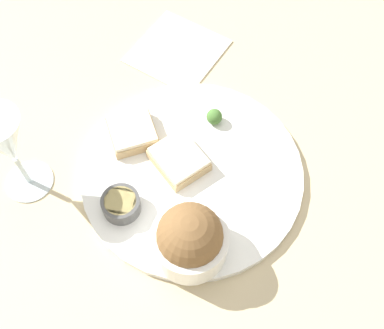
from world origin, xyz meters
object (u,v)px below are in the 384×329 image
Objects in this scene: wine_glass at (6,144)px; napkin at (177,50)px; salad_bowl at (190,239)px; sauce_ramekin at (121,204)px; cheese_toast_far at (131,134)px; cheese_toast_near at (179,159)px.

wine_glass reaches higher than napkin.
salad_bowl is 0.64× the size of wine_glass.
sauce_ramekin is 0.13m from cheese_toast_far.
napkin is at bearing 127.34° from salad_bowl.
wine_glass is at bearing -121.56° from cheese_toast_far.
cheese_toast_near is 0.25m from napkin.
sauce_ramekin is 0.37× the size of napkin.
sauce_ramekin is at bearing -103.54° from cheese_toast_near.
cheese_toast_near is at bearing -54.71° from napkin.
salad_bowl is 1.06× the size of cheese_toast_far.
cheese_toast_near is 0.60× the size of wine_glass.
sauce_ramekin is at bearing 14.84° from wine_glass.
cheese_toast_far is at bearing 120.97° from sauce_ramekin.
napkin is at bearing 125.29° from cheese_toast_near.
salad_bowl reaches higher than cheese_toast_far.
napkin is at bearing 83.71° from wine_glass.
wine_glass is at bearing -170.84° from salad_bowl.
wine_glass is 0.38m from napkin.
salad_bowl is 0.40m from napkin.
cheese_toast_far is 0.20m from wine_glass.
cheese_toast_far is at bearing -75.91° from napkin.
salad_bowl reaches higher than cheese_toast_near.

